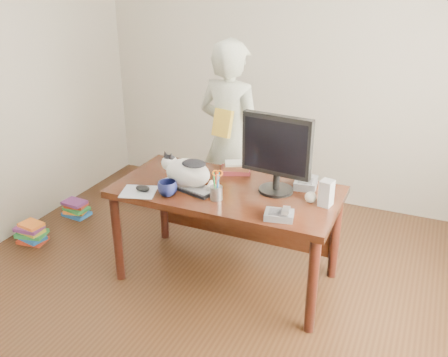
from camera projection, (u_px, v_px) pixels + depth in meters
room at (185, 133)px, 2.82m from camera, size 4.50×4.50×4.50m
desk at (231, 203)px, 3.68m from camera, size 1.60×0.80×0.75m
keyboard at (188, 186)px, 3.57m from camera, size 0.47×0.27×0.03m
cat at (186, 171)px, 3.53m from camera, size 0.43×0.28×0.25m
monitor at (277, 150)px, 3.38m from camera, size 0.50×0.27×0.56m
pen_cup at (216, 191)px, 3.38m from camera, size 0.11×0.11×0.22m
mousepad at (139, 192)px, 3.51m from camera, size 0.29×0.28×0.01m
mouse at (143, 188)px, 3.51m from camera, size 0.12×0.10×0.04m
coffee_mug at (167, 188)px, 3.44m from camera, size 0.18×0.18×0.10m
phone at (280, 214)px, 3.14m from camera, size 0.20×0.18×0.08m
speaker at (326, 193)px, 3.28m from camera, size 0.09×0.10×0.18m
baseball at (311, 197)px, 3.35m from camera, size 0.08×0.08×0.08m
book_stack at (236, 168)px, 3.82m from camera, size 0.26×0.23×0.08m
calculator at (306, 183)px, 3.58m from camera, size 0.18×0.22×0.06m
person at (231, 140)px, 4.21m from camera, size 0.69×0.52×1.70m
held_book at (223, 123)px, 3.99m from camera, size 0.18×0.13×0.22m
book_pile_a at (32, 233)px, 4.30m from camera, size 0.27×0.22×0.18m
book_pile_b at (76, 209)px, 4.76m from camera, size 0.26×0.20×0.15m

